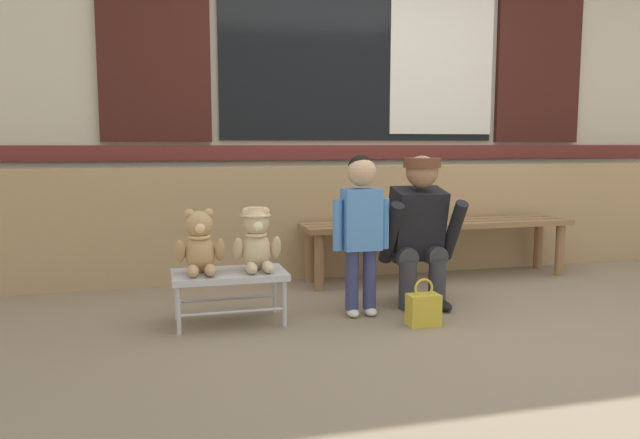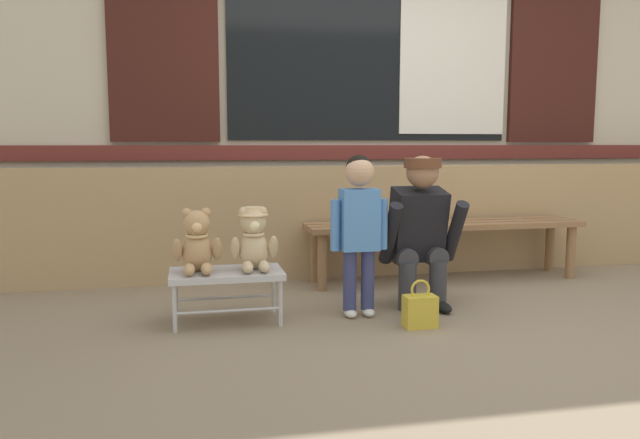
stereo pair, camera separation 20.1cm
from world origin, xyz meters
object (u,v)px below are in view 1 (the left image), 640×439
handbag_on_ground (423,309)px  wooden_bench_long (438,230)px  teddy_bear_plain (200,244)px  adult_crouching (419,230)px  child_standing (361,217)px  teddy_bear_with_hat (257,240)px  small_display_bench (229,278)px

handbag_on_ground → wooden_bench_long: bearing=60.7°
teddy_bear_plain → adult_crouching: bearing=4.3°
teddy_bear_plain → adult_crouching: (1.37, 0.10, 0.02)m
child_standing → handbag_on_ground: size_ratio=3.52×
teddy_bear_with_hat → child_standing: (0.62, -0.04, 0.12)m
teddy_bear_plain → small_display_bench: bearing=-0.5°
child_standing → handbag_on_ground: child_standing is taller
teddy_bear_plain → wooden_bench_long: bearing=22.9°
child_standing → handbag_on_ground: 0.64m
teddy_bear_plain → handbag_on_ground: size_ratio=1.34×
teddy_bear_with_hat → child_standing: 0.63m
small_display_bench → adult_crouching: bearing=5.0°
wooden_bench_long → adult_crouching: size_ratio=2.21×
adult_crouching → child_standing: bearing=-161.7°
small_display_bench → child_standing: size_ratio=0.67×
adult_crouching → handbag_on_ground: bearing=-110.5°
teddy_bear_plain → adult_crouching: 1.38m
wooden_bench_long → child_standing: child_standing is taller
small_display_bench → child_standing: child_standing is taller
adult_crouching → handbag_on_ground: adult_crouching is taller
adult_crouching → handbag_on_ground: (-0.16, -0.44, -0.38)m
small_display_bench → teddy_bear_plain: (-0.16, 0.00, 0.20)m
teddy_bear_plain → handbag_on_ground: bearing=-15.3°
teddy_bear_with_hat → handbag_on_ground: 1.02m
small_display_bench → wooden_bench_long: bearing=24.8°
teddy_bear_plain → teddy_bear_with_hat: bearing=0.1°
small_display_bench → handbag_on_ground: size_ratio=2.35×
handbag_on_ground → child_standing: bearing=133.4°
wooden_bench_long → teddy_bear_with_hat: bearing=-153.0°
small_display_bench → adult_crouching: adult_crouching is taller
wooden_bench_long → small_display_bench: 1.84m
wooden_bench_long → teddy_bear_with_hat: size_ratio=5.78×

